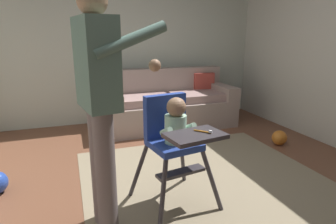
{
  "coord_description": "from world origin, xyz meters",
  "views": [
    {
      "loc": [
        -0.89,
        -2.1,
        1.35
      ],
      "look_at": [
        -0.13,
        0.04,
        0.74
      ],
      "focal_mm": 30.37,
      "sensor_mm": 36.0,
      "label": 1
    }
  ],
  "objects_px": {
    "high_chair": "(174,132)",
    "toy_ball": "(279,138)",
    "couch": "(169,104)",
    "adult_standing": "(100,101)"
  },
  "relations": [
    {
      "from": "high_chair",
      "to": "toy_ball",
      "type": "distance_m",
      "value": 1.97
    },
    {
      "from": "couch",
      "to": "adult_standing",
      "type": "bearing_deg",
      "value": -30.18
    },
    {
      "from": "high_chair",
      "to": "adult_standing",
      "type": "height_order",
      "value": "adult_standing"
    },
    {
      "from": "couch",
      "to": "adult_standing",
      "type": "relative_size",
      "value": 1.18
    },
    {
      "from": "toy_ball",
      "to": "high_chair",
      "type": "bearing_deg",
      "value": -155.86
    },
    {
      "from": "high_chair",
      "to": "toy_ball",
      "type": "height_order",
      "value": "high_chair"
    },
    {
      "from": "adult_standing",
      "to": "toy_ball",
      "type": "distance_m",
      "value": 2.6
    },
    {
      "from": "adult_standing",
      "to": "toy_ball",
      "type": "bearing_deg",
      "value": 11.01
    },
    {
      "from": "couch",
      "to": "toy_ball",
      "type": "xyz_separation_m",
      "value": [
        1.05,
        -1.28,
        -0.24
      ]
    },
    {
      "from": "couch",
      "to": "adult_standing",
      "type": "distance_m",
      "value": 2.57
    }
  ]
}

